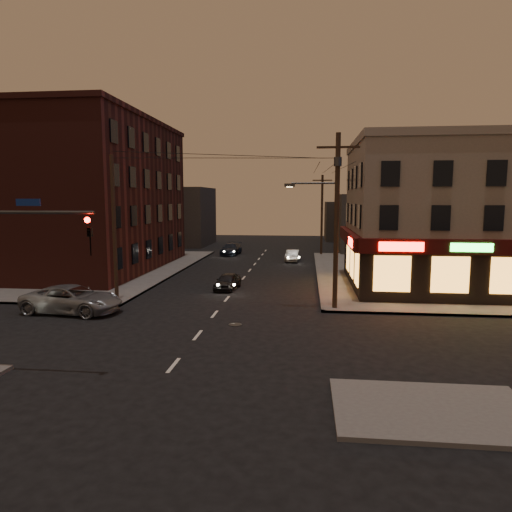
# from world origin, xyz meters

# --- Properties ---
(ground) EXTENTS (120.00, 120.00, 0.00)m
(ground) POSITION_xyz_m (0.00, 0.00, 0.00)
(ground) COLOR black
(ground) RESTS_ON ground
(sidewalk_ne) EXTENTS (24.00, 28.00, 0.15)m
(sidewalk_ne) POSITION_xyz_m (18.00, 19.00, 0.07)
(sidewalk_ne) COLOR #514F4C
(sidewalk_ne) RESTS_ON ground
(sidewalk_nw) EXTENTS (24.00, 28.00, 0.15)m
(sidewalk_nw) POSITION_xyz_m (-18.00, 19.00, 0.07)
(sidewalk_nw) COLOR #514F4C
(sidewalk_nw) RESTS_ON ground
(pizza_building) EXTENTS (15.85, 12.85, 10.50)m
(pizza_building) POSITION_xyz_m (15.93, 13.43, 5.35)
(pizza_building) COLOR gray
(pizza_building) RESTS_ON sidewalk_ne
(brick_apartment) EXTENTS (12.00, 20.00, 13.00)m
(brick_apartment) POSITION_xyz_m (-14.50, 19.00, 6.65)
(brick_apartment) COLOR #4A1C17
(brick_apartment) RESTS_ON sidewalk_nw
(bg_building_ne_a) EXTENTS (10.00, 12.00, 7.00)m
(bg_building_ne_a) POSITION_xyz_m (14.00, 38.00, 3.50)
(bg_building_ne_a) COLOR #3F3D3A
(bg_building_ne_a) RESTS_ON ground
(bg_building_nw) EXTENTS (9.00, 10.00, 8.00)m
(bg_building_nw) POSITION_xyz_m (-13.00, 42.00, 4.00)
(bg_building_nw) COLOR #3F3D3A
(bg_building_nw) RESTS_ON ground
(bg_building_ne_b) EXTENTS (8.00, 8.00, 6.00)m
(bg_building_ne_b) POSITION_xyz_m (12.00, 52.00, 3.00)
(bg_building_ne_b) COLOR #3F3D3A
(bg_building_ne_b) RESTS_ON ground
(utility_pole_main) EXTENTS (4.20, 0.44, 10.00)m
(utility_pole_main) POSITION_xyz_m (6.68, 5.80, 5.76)
(utility_pole_main) COLOR #382619
(utility_pole_main) RESTS_ON sidewalk_ne
(utility_pole_far) EXTENTS (0.26, 0.26, 9.00)m
(utility_pole_far) POSITION_xyz_m (6.80, 32.00, 4.65)
(utility_pole_far) COLOR #382619
(utility_pole_far) RESTS_ON sidewalk_ne
(utility_pole_west) EXTENTS (0.24, 0.24, 9.00)m
(utility_pole_west) POSITION_xyz_m (-6.80, 6.50, 4.65)
(utility_pole_west) COLOR #382619
(utility_pole_west) RESTS_ON sidewalk_nw
(traffic_signal) EXTENTS (4.49, 0.32, 6.47)m
(traffic_signal) POSITION_xyz_m (-5.57, -5.60, 4.16)
(traffic_signal) COLOR #333538
(traffic_signal) RESTS_ON ground
(suv_cross) EXTENTS (5.86, 3.15, 1.56)m
(suv_cross) POSITION_xyz_m (-8.13, 3.48, 0.78)
(suv_cross) COLOR gray
(suv_cross) RESTS_ON ground
(sedan_near) EXTENTS (1.76, 3.56, 1.17)m
(sedan_near) POSITION_xyz_m (-0.50, 11.16, 0.58)
(sedan_near) COLOR black
(sedan_near) RESTS_ON ground
(sedan_mid) EXTENTS (1.56, 3.74, 1.20)m
(sedan_mid) POSITION_xyz_m (3.69, 26.51, 0.60)
(sedan_mid) COLOR slate
(sedan_mid) RESTS_ON ground
(sedan_far) EXTENTS (2.15, 4.70, 1.33)m
(sedan_far) POSITION_xyz_m (-3.62, 31.39, 0.67)
(sedan_far) COLOR #17202E
(sedan_far) RESTS_ON ground
(fire_hydrant) EXTENTS (0.29, 0.29, 0.67)m
(fire_hydrant) POSITION_xyz_m (6.81, 6.00, 0.51)
(fire_hydrant) COLOR maroon
(fire_hydrant) RESTS_ON sidewalk_ne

